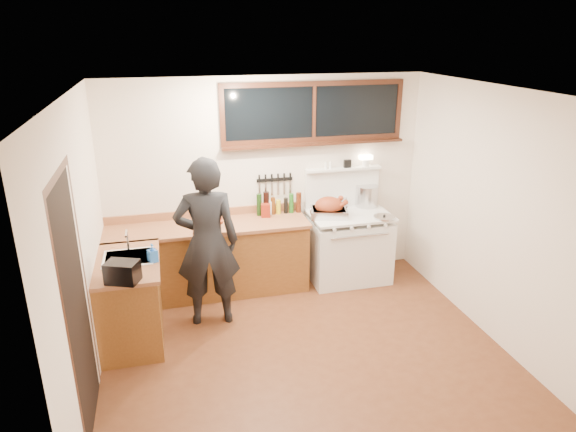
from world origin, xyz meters
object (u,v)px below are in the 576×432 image
object	(u,v)px
vintage_stove	(348,245)
man	(207,243)
cutting_board	(212,225)
roast_turkey	(329,208)

from	to	relation	value
vintage_stove	man	size ratio (longest dim) A/B	0.83
cutting_board	roast_turkey	bearing A→B (deg)	3.45
man	roast_turkey	bearing A→B (deg)	20.81
cutting_board	roast_turkey	xyz separation A→B (m)	(1.47, 0.09, 0.05)
cutting_board	man	bearing A→B (deg)	-102.30
man	roast_turkey	size ratio (longest dim) A/B	3.64
roast_turkey	man	bearing A→B (deg)	-159.19
cutting_board	roast_turkey	distance (m)	1.47
man	roast_turkey	xyz separation A→B (m)	(1.58, 0.60, 0.05)
man	cutting_board	size ratio (longest dim) A/B	4.02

